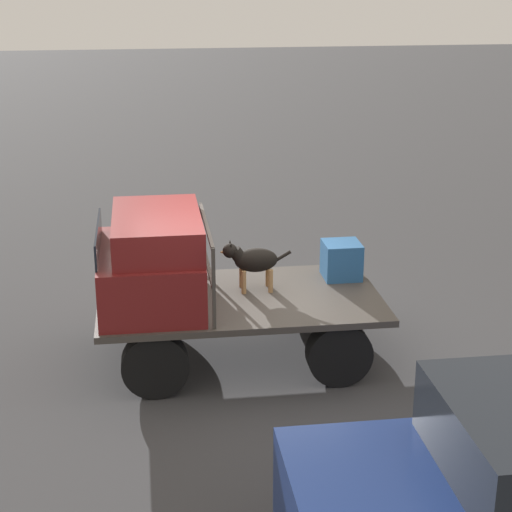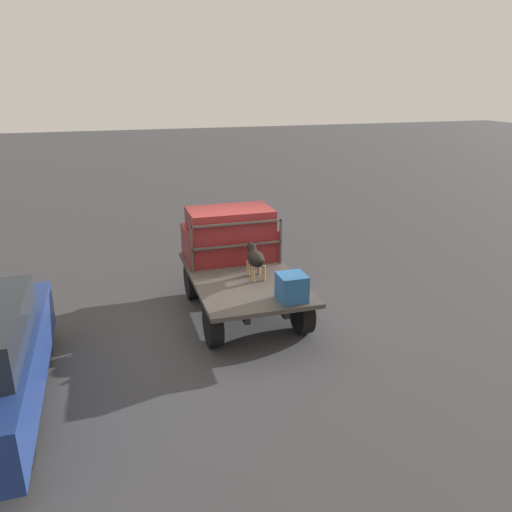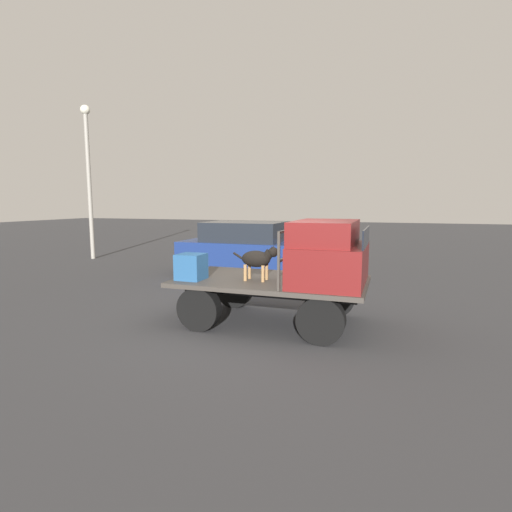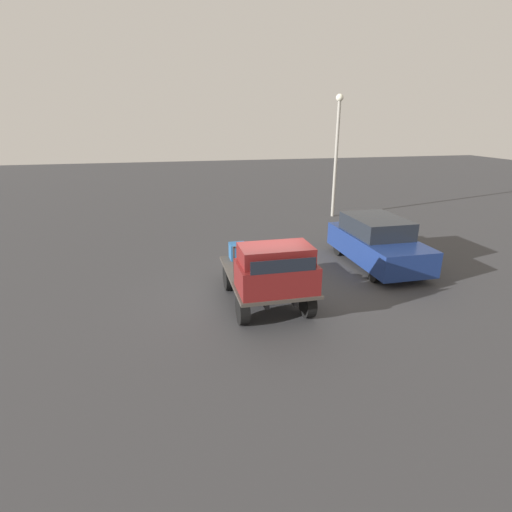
{
  "view_description": "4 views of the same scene",
  "coord_description": "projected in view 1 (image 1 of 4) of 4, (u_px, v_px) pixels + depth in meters",
  "views": [
    {
      "loc": [
        1.12,
        9.66,
        4.73
      ],
      "look_at": [
        -0.23,
        -0.2,
        1.27
      ],
      "focal_mm": 60.0,
      "sensor_mm": 36.0,
      "label": 1
    },
    {
      "loc": [
        -8.76,
        2.37,
        4.44
      ],
      "look_at": [
        -0.23,
        -0.2,
        1.27
      ],
      "focal_mm": 35.0,
      "sensor_mm": 36.0,
      "label": 2
    },
    {
      "loc": [
        2.06,
        -6.94,
        2.23
      ],
      "look_at": [
        -0.23,
        -0.2,
        1.27
      ],
      "focal_mm": 28.0,
      "sensor_mm": 36.0,
      "label": 3
    },
    {
      "loc": [
        9.7,
        -2.48,
        4.77
      ],
      "look_at": [
        -0.23,
        -0.2,
        1.27
      ],
      "focal_mm": 28.0,
      "sensor_mm": 36.0,
      "label": 4
    }
  ],
  "objects": [
    {
      "name": "truck_headboard",
      "position": [
        207.0,
        250.0,
        10.21
      ],
      "size": [
        0.04,
        1.87,
        0.95
      ],
      "color": "#3D3833",
      "rests_on": "flatbed_truck"
    },
    {
      "name": "truck_cab",
      "position": [
        153.0,
        261.0,
        10.17
      ],
      "size": [
        1.21,
        1.87,
        1.09
      ],
      "color": "maroon",
      "rests_on": "flatbed_truck"
    },
    {
      "name": "flatbed_truck",
      "position": [
        240.0,
        314.0,
        10.55
      ],
      "size": [
        3.44,
        1.99,
        0.83
      ],
      "color": "black",
      "rests_on": "ground"
    },
    {
      "name": "ground_plane",
      "position": [
        240.0,
        358.0,
        10.74
      ],
      "size": [
        80.0,
        80.0,
        0.0
      ],
      "primitive_type": "plane",
      "color": "#38383A"
    },
    {
      "name": "dog",
      "position": [
        252.0,
        260.0,
        10.55
      ],
      "size": [
        0.89,
        0.3,
        0.66
      ],
      "rotation": [
        0.0,
        0.0,
        0.09
      ],
      "color": "#9E7547",
      "rests_on": "flatbed_truck"
    },
    {
      "name": "cargo_crate",
      "position": [
        341.0,
        260.0,
        11.03
      ],
      "size": [
        0.47,
        0.47,
        0.47
      ],
      "color": "#235184",
      "rests_on": "flatbed_truck"
    }
  ]
}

